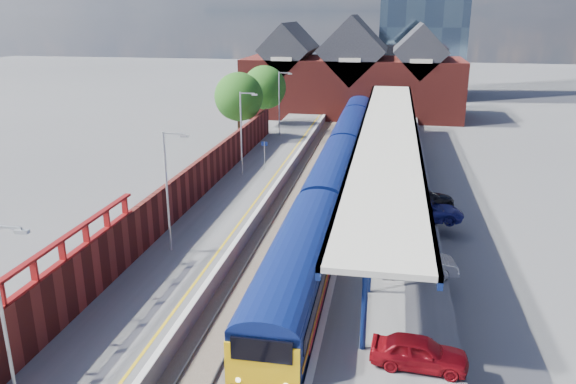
% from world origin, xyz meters
% --- Properties ---
extents(ground, '(240.00, 240.00, 0.00)m').
position_xyz_m(ground, '(0.00, 30.00, 0.00)').
color(ground, '#5B5B5E').
rests_on(ground, ground).
extents(ballast_bed, '(6.00, 76.00, 0.06)m').
position_xyz_m(ballast_bed, '(0.00, 20.00, 0.03)').
color(ballast_bed, '#473D33').
rests_on(ballast_bed, ground).
extents(rails, '(4.51, 76.00, 0.14)m').
position_xyz_m(rails, '(0.00, 20.00, 0.12)').
color(rails, slate).
rests_on(rails, ground).
extents(left_platform, '(5.00, 76.00, 1.00)m').
position_xyz_m(left_platform, '(-5.50, 20.00, 0.50)').
color(left_platform, '#565659').
rests_on(left_platform, ground).
extents(right_platform, '(6.00, 76.00, 1.00)m').
position_xyz_m(right_platform, '(6.00, 20.00, 0.50)').
color(right_platform, '#565659').
rests_on(right_platform, ground).
extents(coping_left, '(0.30, 76.00, 0.05)m').
position_xyz_m(coping_left, '(-3.15, 20.00, 1.02)').
color(coping_left, silver).
rests_on(coping_left, left_platform).
extents(coping_right, '(0.30, 76.00, 0.05)m').
position_xyz_m(coping_right, '(3.15, 20.00, 1.02)').
color(coping_right, silver).
rests_on(coping_right, right_platform).
extents(yellow_line, '(0.14, 76.00, 0.01)m').
position_xyz_m(yellow_line, '(-3.75, 20.00, 1.01)').
color(yellow_line, yellow).
rests_on(yellow_line, left_platform).
extents(train, '(2.87, 65.91, 3.45)m').
position_xyz_m(train, '(1.49, 27.65, 2.12)').
color(train, '#0C1A57').
rests_on(train, ground).
extents(canopy, '(4.50, 52.00, 4.48)m').
position_xyz_m(canopy, '(5.48, 21.95, 5.25)').
color(canopy, '#0E1D52').
rests_on(canopy, right_platform).
extents(lamp_post_a, '(1.48, 0.18, 7.00)m').
position_xyz_m(lamp_post_a, '(-6.36, -8.00, 4.99)').
color(lamp_post_a, '#A5A8AA').
rests_on(lamp_post_a, left_platform).
extents(lamp_post_b, '(1.48, 0.18, 7.00)m').
position_xyz_m(lamp_post_b, '(-6.36, 6.00, 4.99)').
color(lamp_post_b, '#A5A8AA').
rests_on(lamp_post_b, left_platform).
extents(lamp_post_c, '(1.48, 0.18, 7.00)m').
position_xyz_m(lamp_post_c, '(-6.36, 22.00, 4.99)').
color(lamp_post_c, '#A5A8AA').
rests_on(lamp_post_c, left_platform).
extents(lamp_post_d, '(1.48, 0.18, 7.00)m').
position_xyz_m(lamp_post_d, '(-6.36, 38.00, 4.99)').
color(lamp_post_d, '#A5A8AA').
rests_on(lamp_post_d, left_platform).
extents(platform_sign, '(0.55, 0.08, 2.50)m').
position_xyz_m(platform_sign, '(-5.00, 24.00, 2.69)').
color(platform_sign, '#A5A8AA').
rests_on(platform_sign, left_platform).
extents(brick_wall, '(0.35, 50.00, 3.86)m').
position_xyz_m(brick_wall, '(-8.10, 13.54, 2.45)').
color(brick_wall, maroon).
rests_on(brick_wall, left_platform).
extents(station_building, '(30.00, 12.12, 13.78)m').
position_xyz_m(station_building, '(0.00, 58.00, 5.45)').
color(station_building, maroon).
rests_on(station_building, ground).
extents(tree_near, '(5.20, 5.20, 8.10)m').
position_xyz_m(tree_near, '(-10.35, 35.91, 5.35)').
color(tree_near, '#382314').
rests_on(tree_near, ground).
extents(tree_far, '(5.20, 5.20, 8.10)m').
position_xyz_m(tree_far, '(-9.35, 43.91, 5.35)').
color(tree_far, '#382314').
rests_on(tree_far, ground).
extents(parked_car_red, '(3.85, 1.78, 1.28)m').
position_xyz_m(parked_car_red, '(7.22, -2.83, 1.64)').
color(parked_car_red, maroon).
rests_on(parked_car_red, right_platform).
extents(parked_car_silver, '(4.39, 2.08, 1.39)m').
position_xyz_m(parked_car_silver, '(7.36, 5.33, 1.69)').
color(parked_car_silver, '#AAAAAF').
rests_on(parked_car_silver, right_platform).
extents(parked_car_dark, '(4.44, 3.08, 1.19)m').
position_xyz_m(parked_car_dark, '(8.39, 16.63, 1.60)').
color(parked_car_dark, black).
rests_on(parked_car_dark, right_platform).
extents(parked_car_blue, '(4.69, 2.23, 1.29)m').
position_xyz_m(parked_car_blue, '(8.38, 13.78, 1.65)').
color(parked_car_blue, navy).
rests_on(parked_car_blue, right_platform).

